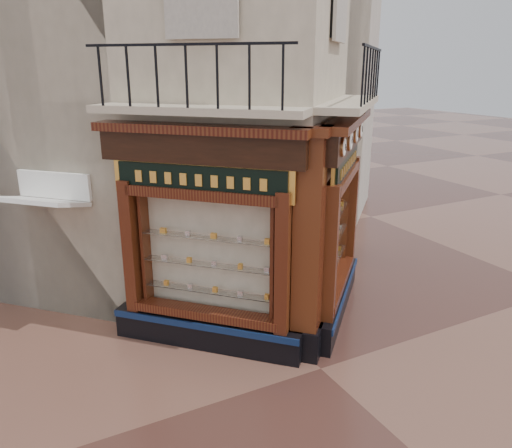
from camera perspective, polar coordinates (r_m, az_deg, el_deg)
ground at (r=8.79m, az=7.42°, el=-16.07°), size 80.00×80.00×0.00m
main_building at (r=12.87m, az=-8.47°, el=22.59°), size 11.31×11.31×12.00m
neighbour_left at (r=14.68m, az=-21.51°, el=19.04°), size 11.31×11.31×11.00m
neighbour_right at (r=16.07m, az=-2.64°, el=19.96°), size 11.31×11.31×11.00m
shopfront_left at (r=8.54m, az=-5.93°, el=-2.18°), size 2.86×2.86×3.98m
shopfront_right at (r=9.85m, az=9.43°, el=0.41°), size 2.86×2.86×3.98m
corner_pilaster at (r=8.26m, az=5.98°, el=-3.08°), size 0.85×0.85×3.98m
balcony at (r=8.59m, az=2.78°, el=13.35°), size 5.94×2.97×1.03m
clock_a at (r=8.16m, az=9.92°, el=8.66°), size 0.26×0.26×0.31m
clock_b at (r=8.99m, az=10.69°, el=9.43°), size 0.31×0.31×0.39m
clock_c at (r=9.85m, az=11.34°, el=10.10°), size 0.29×0.29×0.36m
clock_d at (r=10.64m, az=11.86°, el=10.61°), size 0.30×0.30×0.37m
awning at (r=10.68m, az=-21.90°, el=-10.79°), size 1.76×1.76×0.31m
signboard_left at (r=8.15m, az=-6.39°, el=5.08°), size 2.28×2.28×0.61m
signboard_right at (r=9.57m, az=10.23°, el=6.80°), size 2.09×2.09×0.56m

